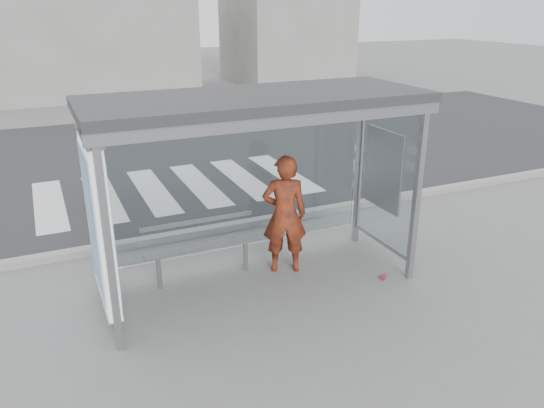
{
  "coord_description": "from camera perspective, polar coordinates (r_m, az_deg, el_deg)",
  "views": [
    {
      "loc": [
        -2.49,
        -5.96,
        3.66
      ],
      "look_at": [
        0.28,
        0.2,
        1.08
      ],
      "focal_mm": 35.0,
      "sensor_mm": 36.0,
      "label": 1
    }
  ],
  "objects": [
    {
      "name": "road",
      "position": [
        13.69,
        -12.91,
        4.88
      ],
      "size": [
        30.0,
        10.0,
        0.01
      ],
      "primitive_type": "cube",
      "color": "#252527",
      "rests_on": "ground"
    },
    {
      "name": "bench",
      "position": [
        7.42,
        -7.53,
        -4.47
      ],
      "size": [
        1.62,
        0.31,
        0.84
      ],
      "color": "slate",
      "rests_on": "ground"
    },
    {
      "name": "ground",
      "position": [
        7.42,
        -1.36,
        -8.63
      ],
      "size": [
        80.0,
        80.0,
        0.0
      ],
      "primitive_type": "plane",
      "color": "slate",
      "rests_on": "ground"
    },
    {
      "name": "bus_shelter",
      "position": [
        6.6,
        -4.7,
        6.12
      ],
      "size": [
        4.25,
        1.65,
        2.62
      ],
      "color": "gray",
      "rests_on": "ground"
    },
    {
      "name": "curb",
      "position": [
        9.04,
        -6.2,
        -2.69
      ],
      "size": [
        30.0,
        0.18,
        0.12
      ],
      "primitive_type": "cube",
      "color": "gray",
      "rests_on": "ground"
    },
    {
      "name": "building_right",
      "position": [
        26.57,
        1.48,
        20.54
      ],
      "size": [
        5.0,
        5.0,
        7.0
      ],
      "primitive_type": "cube",
      "color": "gray",
      "rests_on": "ground"
    },
    {
      "name": "crosswalk",
      "position": [
        11.36,
        -10.26,
        1.77
      ],
      "size": [
        5.55,
        3.0,
        0.0
      ],
      "color": "silver",
      "rests_on": "ground"
    },
    {
      "name": "person",
      "position": [
        7.45,
        1.35,
        -1.14
      ],
      "size": [
        0.73,
        0.6,
        1.73
      ],
      "primitive_type": "imported",
      "rotation": [
        0.0,
        0.0,
        2.81
      ],
      "color": "orange",
      "rests_on": "ground"
    },
    {
      "name": "soda_can",
      "position": [
        7.71,
        11.91,
        -7.67
      ],
      "size": [
        0.13,
        0.11,
        0.06
      ],
      "primitive_type": "cylinder",
      "rotation": [
        0.0,
        1.57,
        0.56
      ],
      "color": "#D33E4C",
      "rests_on": "ground"
    },
    {
      "name": "building_center",
      "position": [
        24.12,
        -19.15,
        17.05
      ],
      "size": [
        8.0,
        5.0,
        5.0
      ],
      "primitive_type": "cube",
      "color": "gray",
      "rests_on": "ground"
    }
  ]
}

